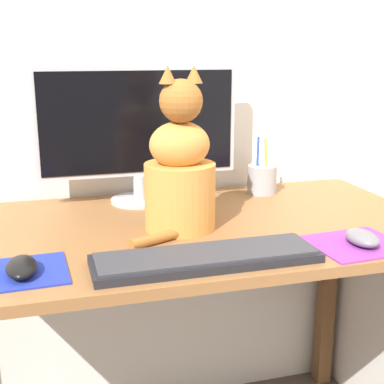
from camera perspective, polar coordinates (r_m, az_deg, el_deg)
The scene contains 10 objects.
wall_back at distance 1.65m, azimuth -4.45°, elevation 17.23°, with size 7.00×0.04×2.50m.
desk at distance 1.39m, azimuth -0.93°, elevation -7.76°, with size 1.29×0.68×0.75m.
monitor at distance 1.52m, azimuth -5.76°, elevation 6.70°, with size 0.57×0.17×0.39m.
keyboard at distance 1.12m, azimuth 1.53°, elevation -7.01°, with size 0.48×0.14×0.02m.
mousepad_left at distance 1.13m, azimuth -18.07°, elevation -8.20°, with size 0.20×0.18×0.00m.
mousepad_right at distance 1.28m, azimuth 17.10°, elevation -5.34°, with size 0.22×0.19×0.00m.
computer_mouse_left at distance 1.11m, azimuth -17.72°, elevation -7.62°, with size 0.06×0.11×0.03m.
computer_mouse_right at distance 1.27m, azimuth 17.69°, elevation -4.68°, with size 0.06×0.10×0.03m.
cat at distance 1.29m, azimuth -1.30°, elevation 2.30°, with size 0.24×0.23×0.40m.
pen_cup at distance 1.66m, azimuth 7.46°, elevation 1.38°, with size 0.09×0.09×0.17m.
Camera 1 is at (-0.32, -1.24, 1.19)m, focal length 50.00 mm.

